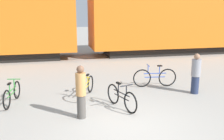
# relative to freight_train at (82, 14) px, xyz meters

# --- Properties ---
(ground_plane) EXTENTS (80.00, 80.00, 0.00)m
(ground_plane) POSITION_rel_freight_train_xyz_m (0.00, -10.91, -2.86)
(ground_plane) COLOR #A8A399
(freight_train) EXTENTS (27.27, 2.97, 5.44)m
(freight_train) POSITION_rel_freight_train_xyz_m (0.00, 0.00, 0.00)
(freight_train) COLOR black
(freight_train) RESTS_ON ground_plane
(rail_near) EXTENTS (39.27, 0.07, 0.01)m
(rail_near) POSITION_rel_freight_train_xyz_m (0.00, -0.72, -2.85)
(rail_near) COLOR #4C4238
(rail_near) RESTS_ON ground_plane
(rail_far) EXTENTS (39.27, 0.07, 0.01)m
(rail_far) POSITION_rel_freight_train_xyz_m (0.00, 0.72, -2.85)
(rail_far) COLOR #4C4238
(rail_far) RESTS_ON ground_plane
(bicycle_green) EXTENTS (0.46, 1.69, 0.81)m
(bicycle_green) POSITION_rel_freight_train_xyz_m (-3.41, -8.41, -2.51)
(bicycle_green) COLOR black
(bicycle_green) RESTS_ON ground_plane
(bicycle_blue) EXTENTS (1.83, 0.46, 0.94)m
(bicycle_blue) POSITION_rel_freight_train_xyz_m (2.11, -7.58, -2.46)
(bicycle_blue) COLOR black
(bicycle_blue) RESTS_ON ground_plane
(bicycle_yellow) EXTENTS (0.75, 1.57, 0.83)m
(bicycle_yellow) POSITION_rel_freight_train_xyz_m (-0.83, -8.22, -2.50)
(bicycle_yellow) COLOR black
(bicycle_yellow) RESTS_ON ground_plane
(bicycle_black) EXTENTS (0.62, 1.63, 0.86)m
(bicycle_black) POSITION_rel_freight_train_xyz_m (0.14, -9.63, -2.49)
(bicycle_black) COLOR black
(bicycle_black) RESTS_ON ground_plane
(person_in_grey) EXTENTS (0.35, 0.35, 1.55)m
(person_in_grey) POSITION_rel_freight_train_xyz_m (3.28, -8.75, -2.09)
(person_in_grey) COLOR #283351
(person_in_grey) RESTS_ON ground_plane
(person_in_tan) EXTENTS (0.30, 0.30, 1.60)m
(person_in_tan) POSITION_rel_freight_train_xyz_m (-1.22, -10.13, -2.05)
(person_in_tan) COLOR #514C47
(person_in_tan) RESTS_ON ground_plane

